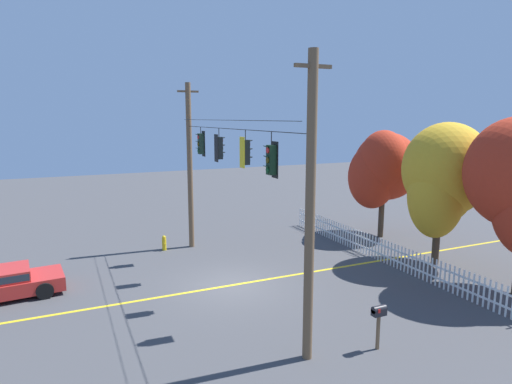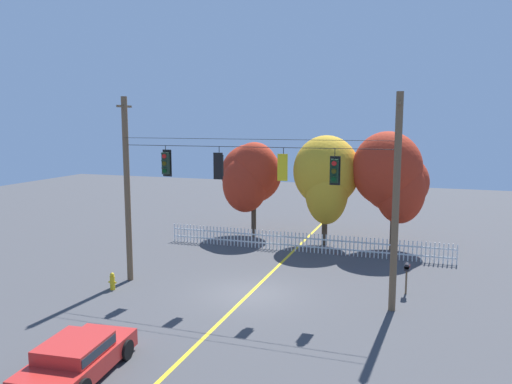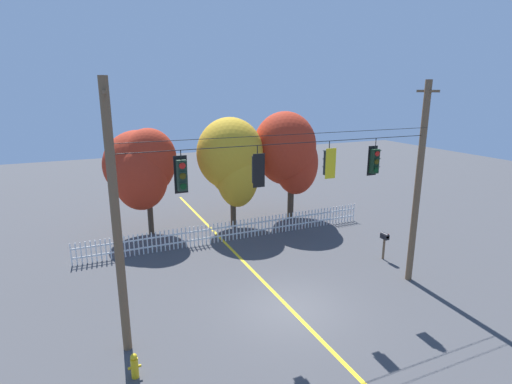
{
  "view_description": "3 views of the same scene",
  "coord_description": "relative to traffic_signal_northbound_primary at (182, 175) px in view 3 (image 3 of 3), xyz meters",
  "views": [
    {
      "loc": [
        16.12,
        -6.13,
        6.89
      ],
      "look_at": [
        -0.14,
        1.15,
        3.84
      ],
      "focal_mm": 30.57,
      "sensor_mm": 36.0,
      "label": 1
    },
    {
      "loc": [
        7.09,
        -20.02,
        7.54
      ],
      "look_at": [
        -0.01,
        0.9,
        4.41
      ],
      "focal_mm": 35.16,
      "sensor_mm": 36.0,
      "label": 2
    },
    {
      "loc": [
        -6.84,
        -12.13,
        8.29
      ],
      "look_at": [
        -0.86,
        1.3,
        4.48
      ],
      "focal_mm": 27.89,
      "sensor_mm": 36.0,
      "label": 3
    }
  ],
  "objects": [
    {
      "name": "traffic_signal_westbound_side",
      "position": [
        2.61,
        -0.02,
        -0.04
      ],
      "size": [
        0.43,
        0.38,
        1.42
      ],
      "color": "black"
    },
    {
      "name": "fire_hydrant",
      "position": [
        -2.03,
        -1.51,
        -5.27
      ],
      "size": [
        0.38,
        0.22,
        0.8
      ],
      "color": "gold",
      "rests_on": "ground"
    },
    {
      "name": "traffic_signal_northbound_primary",
      "position": [
        0.0,
        0.0,
        0.0
      ],
      "size": [
        0.43,
        0.38,
        1.41
      ],
      "color": "black"
    },
    {
      "name": "traffic_signal_southbound_primary",
      "position": [
        5.5,
        -0.02,
        -0.01
      ],
      "size": [
        0.43,
        0.38,
        1.37
      ],
      "color": "black"
    },
    {
      "name": "traffic_signal_northbound_secondary",
      "position": [
        7.64,
        -0.0,
        -0.1
      ],
      "size": [
        0.43,
        0.38,
        1.49
      ],
      "color": "black"
    },
    {
      "name": "autumn_maple_mid",
      "position": [
        5.43,
        9.97,
        -1.55
      ],
      "size": [
        4.03,
        3.92,
        6.7
      ],
      "color": "#473828",
      "rests_on": "ground"
    },
    {
      "name": "ground",
      "position": [
        4.0,
        -0.01,
        -5.66
      ],
      "size": [
        80.0,
        80.0,
        0.0
      ],
      "primitive_type": "plane",
      "color": "#424244"
    },
    {
      "name": "autumn_maple_near_fence",
      "position": [
        0.27,
        10.73,
        -1.63
      ],
      "size": [
        4.06,
        4.0,
        6.21
      ],
      "color": "#473828",
      "rests_on": "ground"
    },
    {
      "name": "roadside_mailbox",
      "position": [
        10.53,
        2.17,
        -4.53
      ],
      "size": [
        0.25,
        0.44,
        1.39
      ],
      "color": "brown",
      "rests_on": "ground"
    },
    {
      "name": "autumn_oak_far_east",
      "position": [
        9.3,
        10.07,
        -1.39
      ],
      "size": [
        4.43,
        4.0,
        6.97
      ],
      "color": "#473828",
      "rests_on": "ground"
    },
    {
      "name": "lane_centerline_stripe",
      "position": [
        4.0,
        -0.01,
        -5.66
      ],
      "size": [
        0.16,
        36.0,
        0.01
      ],
      "primitive_type": "cube",
      "color": "gold",
      "rests_on": "ground"
    },
    {
      "name": "signal_support_span",
      "position": [
        4.0,
        -0.01,
        -1.25
      ],
      "size": [
        12.41,
        1.1,
        8.66
      ],
      "color": "brown",
      "rests_on": "ground"
    },
    {
      "name": "white_picket_fence",
      "position": [
        4.57,
        7.69,
        -5.09
      ],
      "size": [
        16.72,
        0.06,
        1.13
      ],
      "color": "white",
      "rests_on": "ground"
    }
  ]
}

